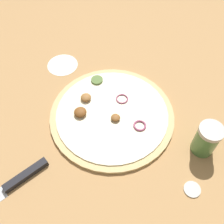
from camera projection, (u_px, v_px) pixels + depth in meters
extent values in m
plane|color=tan|center=(112.00, 116.00, 0.80)|extent=(3.00, 3.00, 0.00)
cylinder|color=#D6B77A|center=(112.00, 115.00, 0.80)|extent=(0.38, 0.38, 0.01)
cylinder|color=#EFE5C1|center=(112.00, 114.00, 0.79)|extent=(0.34, 0.34, 0.00)
ellipsoid|color=brown|center=(80.00, 112.00, 0.78)|extent=(0.04, 0.04, 0.02)
torus|color=#934266|center=(122.00, 99.00, 0.82)|extent=(0.04, 0.04, 0.00)
ellipsoid|color=#996633|center=(86.00, 98.00, 0.81)|extent=(0.03, 0.03, 0.02)
ellipsoid|color=brown|center=(116.00, 118.00, 0.77)|extent=(0.03, 0.03, 0.01)
torus|color=#A34C70|center=(140.00, 126.00, 0.76)|extent=(0.04, 0.04, 0.01)
cylinder|color=#567538|center=(97.00, 80.00, 0.86)|extent=(0.04, 0.04, 0.01)
cube|color=black|center=(26.00, 175.00, 0.68)|extent=(0.09, 0.11, 0.02)
cylinder|color=#4C7F42|center=(206.00, 140.00, 0.70)|extent=(0.06, 0.06, 0.09)
cylinder|color=beige|center=(212.00, 131.00, 0.66)|extent=(0.07, 0.07, 0.01)
cylinder|color=beige|center=(192.00, 189.00, 0.67)|extent=(0.04, 0.04, 0.01)
cylinder|color=white|center=(63.00, 65.00, 0.93)|extent=(0.11, 0.11, 0.00)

